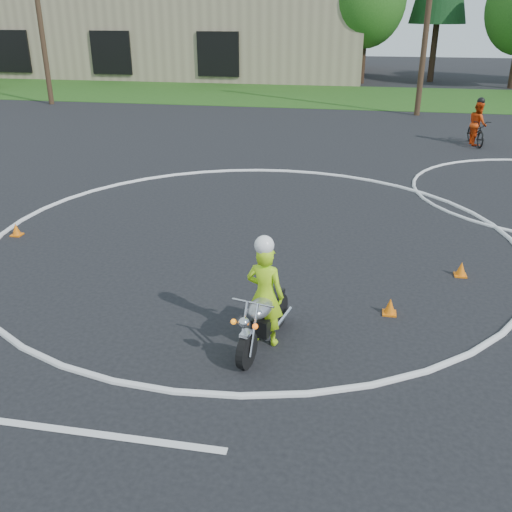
# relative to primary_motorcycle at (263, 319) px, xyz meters

# --- Properties ---
(ground) EXTENTS (120.00, 120.00, 0.00)m
(ground) POSITION_rel_primary_motorcycle_xyz_m (-1.02, 1.58, -0.49)
(ground) COLOR black
(ground) RESTS_ON ground
(grass_strip) EXTENTS (120.00, 10.00, 0.02)m
(grass_strip) POSITION_rel_primary_motorcycle_xyz_m (-1.02, 28.58, -0.48)
(grass_strip) COLOR #1E4714
(grass_strip) RESTS_ON ground
(course_markings) EXTENTS (19.05, 19.05, 0.12)m
(course_markings) POSITION_rel_primary_motorcycle_xyz_m (1.15, 5.93, -0.48)
(course_markings) COLOR silver
(course_markings) RESTS_ON ground
(primary_motorcycle) EXTENTS (0.78, 1.88, 1.00)m
(primary_motorcycle) POSITION_rel_primary_motorcycle_xyz_m (0.00, 0.00, 0.00)
(primary_motorcycle) COLOR black
(primary_motorcycle) RESTS_ON ground
(rider_primary_grp) EXTENTS (0.69, 0.53, 1.85)m
(rider_primary_grp) POSITION_rel_primary_motorcycle_xyz_m (0.00, 0.13, 0.41)
(rider_primary_grp) COLOR #B0EE19
(rider_primary_grp) RESTS_ON ground
(rider_second_grp) EXTENTS (0.92, 1.98, 1.83)m
(rider_second_grp) POSITION_rel_primary_motorcycle_xyz_m (5.74, 16.00, 0.16)
(rider_second_grp) COLOR black
(rider_second_grp) RESTS_ON ground
(traffic_cones) EXTENTS (13.15, 8.43, 0.30)m
(traffic_cones) POSITION_rel_primary_motorcycle_xyz_m (-0.07, 2.90, -0.35)
(traffic_cones) COLOR orange
(traffic_cones) RESTS_ON ground
(warehouse) EXTENTS (41.00, 17.00, 8.30)m
(warehouse) POSITION_rel_primary_motorcycle_xyz_m (-19.03, 41.57, 3.68)
(warehouse) COLOR tan
(warehouse) RESTS_ON ground
(utility_poles) EXTENTS (41.60, 1.12, 10.00)m
(utility_poles) POSITION_rel_primary_motorcycle_xyz_m (3.98, 22.58, 4.71)
(utility_poles) COLOR #473321
(utility_poles) RESTS_ON ground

